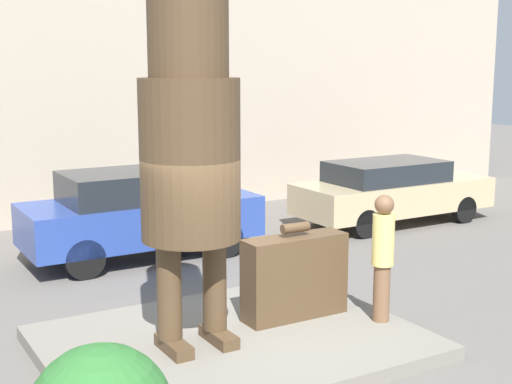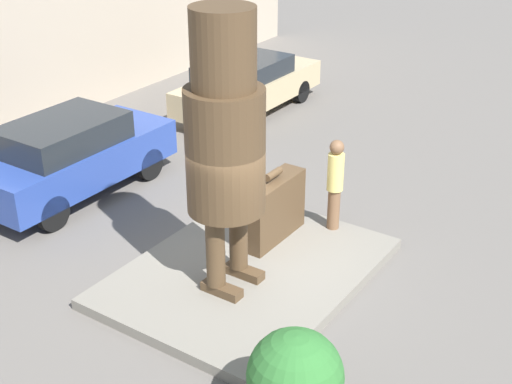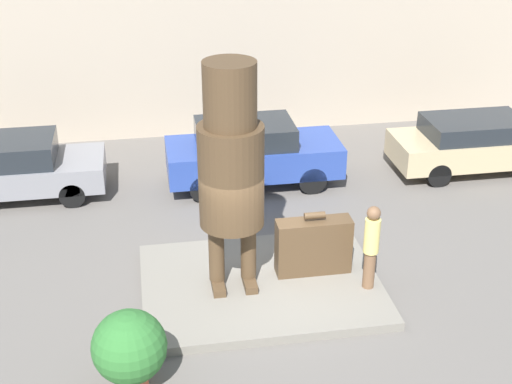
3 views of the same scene
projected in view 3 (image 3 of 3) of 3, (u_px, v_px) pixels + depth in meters
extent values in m
plane|color=#605B56|center=(261.00, 289.00, 13.96)|extent=(60.00, 60.00, 0.00)
cube|color=slate|center=(261.00, 285.00, 13.92)|extent=(4.61, 3.51, 0.18)
cube|color=tan|center=(209.00, 34.00, 20.26)|extent=(28.00, 0.60, 5.83)
cube|color=#4C3823|center=(218.00, 285.00, 13.64)|extent=(0.23, 0.68, 0.15)
cube|color=#4C3823|center=(249.00, 282.00, 13.73)|extent=(0.23, 0.68, 0.15)
cylinder|color=#4C3823|center=(216.00, 252.00, 13.43)|extent=(0.30, 0.30, 1.20)
cylinder|color=#4C3823|center=(248.00, 249.00, 13.52)|extent=(0.30, 0.30, 1.20)
cylinder|color=#4C3823|center=(231.00, 176.00, 12.78)|extent=(1.20, 1.20, 1.92)
cylinder|color=#4C3823|center=(230.00, 94.00, 12.10)|extent=(0.94, 0.94, 1.15)
cube|color=#4C3823|center=(313.00, 246.00, 13.97)|extent=(1.48, 0.44, 1.13)
cylinder|color=#4C3823|center=(315.00, 215.00, 13.67)|extent=(0.41, 0.13, 0.13)
cylinder|color=brown|center=(369.00, 269.00, 13.55)|extent=(0.23, 0.23, 0.78)
cylinder|color=#DBC66B|center=(372.00, 236.00, 13.22)|extent=(0.29, 0.29, 0.69)
sphere|color=brown|center=(374.00, 213.00, 13.01)|extent=(0.26, 0.26, 0.26)
cube|color=gray|center=(19.00, 173.00, 17.31)|extent=(4.11, 1.78, 0.63)
cube|color=#1E2328|center=(6.00, 151.00, 17.02)|extent=(2.26, 1.60, 0.57)
cylinder|color=black|center=(76.00, 168.00, 18.35)|extent=(0.61, 0.18, 0.61)
cylinder|color=black|center=(72.00, 195.00, 16.94)|extent=(0.61, 0.18, 0.61)
cube|color=#284293|center=(254.00, 157.00, 17.90)|extent=(4.34, 1.75, 0.77)
cube|color=#1E2328|center=(245.00, 133.00, 17.58)|extent=(2.39, 1.58, 0.55)
cylinder|color=black|center=(298.00, 155.00, 18.97)|extent=(0.70, 0.18, 0.70)
cylinder|color=black|center=(312.00, 180.00, 17.58)|extent=(0.70, 0.18, 0.70)
cylinder|color=black|center=(198.00, 162.00, 18.57)|extent=(0.70, 0.18, 0.70)
cylinder|color=black|center=(204.00, 188.00, 17.18)|extent=(0.70, 0.18, 0.70)
cube|color=tan|center=(481.00, 147.00, 18.71)|extent=(4.66, 1.74, 0.68)
cube|color=#1E2328|center=(475.00, 127.00, 18.41)|extent=(2.56, 1.56, 0.46)
cylinder|color=black|center=(416.00, 151.00, 19.33)|extent=(0.62, 0.18, 0.62)
cylinder|color=black|center=(439.00, 175.00, 17.95)|extent=(0.62, 0.18, 0.62)
cylinder|color=#AD5638|center=(133.00, 380.00, 11.37)|extent=(0.50, 0.50, 0.33)
sphere|color=#2D6B2D|center=(129.00, 347.00, 11.07)|extent=(1.19, 1.19, 1.19)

